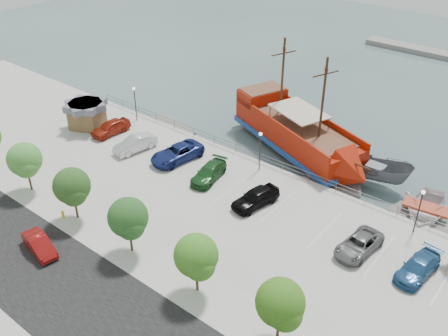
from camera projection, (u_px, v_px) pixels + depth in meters
The scene contains 28 objects.
ground at pixel (219, 207), 47.06m from camera, with size 160.00×160.00×0.00m, color #3D5250.
street at pixel (80, 300), 35.90m from camera, with size 100.00×8.00×0.04m, color black.
sidewalk at pixel (141, 256), 39.88m from camera, with size 100.00×4.00×0.05m, color beige.
seawall_railing at pixel (266, 160), 51.43m from camera, with size 50.00×0.06×1.00m.
pirate_ship at pixel (304, 139), 54.01m from camera, with size 20.14×12.13×12.54m.
patrol_boat at pixel (375, 172), 49.63m from camera, with size 2.71×7.21×2.79m, color #52565D.
speedboat at pixel (425, 211), 45.46m from camera, with size 4.74×6.64×1.38m, color silver.
dock_west at pixel (174, 126), 60.71m from camera, with size 6.62×1.89×0.38m, color slate.
dock_mid at pixel (328, 187), 49.65m from camera, with size 6.43×1.84×0.37m, color gray.
dock_east at pixel (431, 227), 44.25m from camera, with size 7.76×2.22×0.44m, color slate.
shed at pixel (87, 114), 58.08m from camera, with size 4.92×4.92×3.08m.
street_sedan at pixel (39, 244), 40.02m from camera, with size 1.44×4.13×1.36m, color maroon.
fire_hydrant at pixel (63, 214), 43.87m from camera, with size 0.25×0.25×0.73m.
lamp_post_left at pixel (135, 98), 58.75m from camera, with size 0.36×0.36×4.28m.
lamp_post_mid at pixel (260, 144), 49.28m from camera, with size 0.36×0.36×4.28m.
lamp_post_right at pixel (420, 204), 40.87m from camera, with size 0.36×0.36×4.28m.
tree_b at pixel (25, 161), 45.90m from camera, with size 3.30×3.20×5.00m.
tree_c at pixel (72, 188), 42.22m from camera, with size 3.30×3.20×5.00m.
tree_d at pixel (129, 219), 38.54m from camera, with size 3.30×3.20×5.00m.
tree_e at pixel (197, 258), 34.86m from camera, with size 3.30×3.20×5.00m.
tree_f at pixel (281, 305), 31.18m from camera, with size 3.30×3.20×5.00m.
parked_car_a at pixel (111, 127), 56.99m from camera, with size 1.91×4.75×1.62m, color #9C2413.
parked_car_b at pixel (135, 144), 53.73m from camera, with size 1.70×4.86×1.60m, color silver.
parked_car_c at pixel (177, 153), 52.03m from camera, with size 2.72×5.89×1.64m, color navy.
parked_car_d at pixel (209, 173), 48.99m from camera, with size 2.02×4.97×1.44m, color #1E5121.
parked_car_e at pixel (256, 197), 45.26m from camera, with size 1.96×4.86×1.66m, color black.
parked_car_g at pixel (359, 245), 39.99m from camera, with size 2.26×4.91×1.36m, color slate.
parked_car_h at pixel (418, 268), 37.74m from camera, with size 1.95×4.80×1.39m, color #23507E.
Camera 1 is at (23.88, -29.42, 27.16)m, focal length 40.00 mm.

